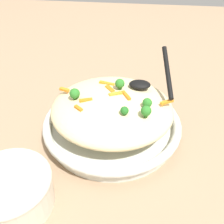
# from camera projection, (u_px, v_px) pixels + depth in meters

# --- Properties ---
(ground_plane) EXTENTS (2.40, 2.40, 0.00)m
(ground_plane) POSITION_uv_depth(u_px,v_px,m) (112.00, 133.00, 0.74)
(ground_plane) COLOR #9E7F60
(serving_bowl) EXTENTS (0.36, 0.36, 0.05)m
(serving_bowl) POSITION_uv_depth(u_px,v_px,m) (112.00, 125.00, 0.73)
(serving_bowl) COLOR silver
(serving_bowl) RESTS_ON ground_plane
(pasta_mound) EXTENTS (0.31, 0.29, 0.08)m
(pasta_mound) POSITION_uv_depth(u_px,v_px,m) (112.00, 109.00, 0.69)
(pasta_mound) COLOR beige
(pasta_mound) RESTS_ON serving_bowl
(carrot_piece_0) EXTENTS (0.04, 0.02, 0.01)m
(carrot_piece_0) POSITION_uv_depth(u_px,v_px,m) (116.00, 94.00, 0.68)
(carrot_piece_0) COLOR orange
(carrot_piece_0) RESTS_ON pasta_mound
(carrot_piece_1) EXTENTS (0.03, 0.03, 0.01)m
(carrot_piece_1) POSITION_uv_depth(u_px,v_px,m) (110.00, 89.00, 0.70)
(carrot_piece_1) COLOR orange
(carrot_piece_1) RESTS_ON pasta_mound
(carrot_piece_2) EXTENTS (0.03, 0.02, 0.01)m
(carrot_piece_2) POSITION_uv_depth(u_px,v_px,m) (86.00, 100.00, 0.66)
(carrot_piece_2) COLOR orange
(carrot_piece_2) RESTS_ON pasta_mound
(carrot_piece_3) EXTENTS (0.03, 0.03, 0.01)m
(carrot_piece_3) POSITION_uv_depth(u_px,v_px,m) (167.00, 101.00, 0.66)
(carrot_piece_3) COLOR orange
(carrot_piece_3) RESTS_ON pasta_mound
(carrot_piece_4) EXTENTS (0.04, 0.02, 0.01)m
(carrot_piece_4) POSITION_uv_depth(u_px,v_px,m) (107.00, 83.00, 0.72)
(carrot_piece_4) COLOR orange
(carrot_piece_4) RESTS_ON pasta_mound
(carrot_piece_5) EXTENTS (0.03, 0.02, 0.01)m
(carrot_piece_5) POSITION_uv_depth(u_px,v_px,m) (64.00, 90.00, 0.70)
(carrot_piece_5) COLOR orange
(carrot_piece_5) RESTS_ON pasta_mound
(carrot_piece_6) EXTENTS (0.03, 0.04, 0.01)m
(carrot_piece_6) POSITION_uv_depth(u_px,v_px,m) (126.00, 95.00, 0.67)
(carrot_piece_6) COLOR orange
(carrot_piece_6) RESTS_ON pasta_mound
(carrot_piece_7) EXTENTS (0.02, 0.02, 0.01)m
(carrot_piece_7) POSITION_uv_depth(u_px,v_px,m) (79.00, 108.00, 0.64)
(carrot_piece_7) COLOR orange
(carrot_piece_7) RESTS_ON pasta_mound
(broccoli_floret_0) EXTENTS (0.02, 0.02, 0.03)m
(broccoli_floret_0) POSITION_uv_depth(u_px,v_px,m) (147.00, 103.00, 0.64)
(broccoli_floret_0) COLOR #296820
(broccoli_floret_0) RESTS_ON pasta_mound
(broccoli_floret_1) EXTENTS (0.03, 0.03, 0.03)m
(broccoli_floret_1) POSITION_uv_depth(u_px,v_px,m) (75.00, 94.00, 0.66)
(broccoli_floret_1) COLOR #296820
(broccoli_floret_1) RESTS_ON pasta_mound
(broccoli_floret_2) EXTENTS (0.02, 0.02, 0.03)m
(broccoli_floret_2) POSITION_uv_depth(u_px,v_px,m) (120.00, 84.00, 0.69)
(broccoli_floret_2) COLOR #296820
(broccoli_floret_2) RESTS_ON pasta_mound
(broccoli_floret_3) EXTENTS (0.02, 0.02, 0.03)m
(broccoli_floret_3) POSITION_uv_depth(u_px,v_px,m) (146.00, 111.00, 0.61)
(broccoli_floret_3) COLOR #296820
(broccoli_floret_3) RESTS_ON pasta_mound
(broccoli_floret_4) EXTENTS (0.02, 0.02, 0.02)m
(broccoli_floret_4) POSITION_uv_depth(u_px,v_px,m) (124.00, 111.00, 0.61)
(broccoli_floret_4) COLOR #205B1C
(broccoli_floret_4) RESTS_ON pasta_mound
(serving_spoon) EXTENTS (0.11, 0.14, 0.09)m
(serving_spoon) POSITION_uv_depth(u_px,v_px,m) (149.00, 80.00, 0.69)
(serving_spoon) COLOR black
(serving_spoon) RESTS_ON pasta_mound
(companion_bowl) EXTENTS (0.17, 0.17, 0.08)m
(companion_bowl) POSITION_uv_depth(u_px,v_px,m) (10.00, 190.00, 0.54)
(companion_bowl) COLOR beige
(companion_bowl) RESTS_ON ground_plane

